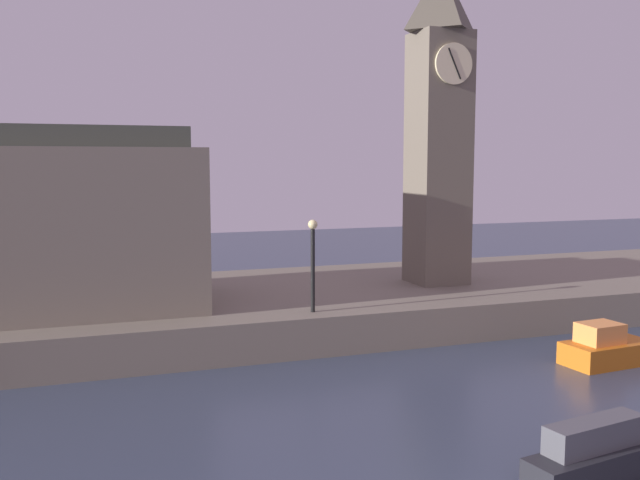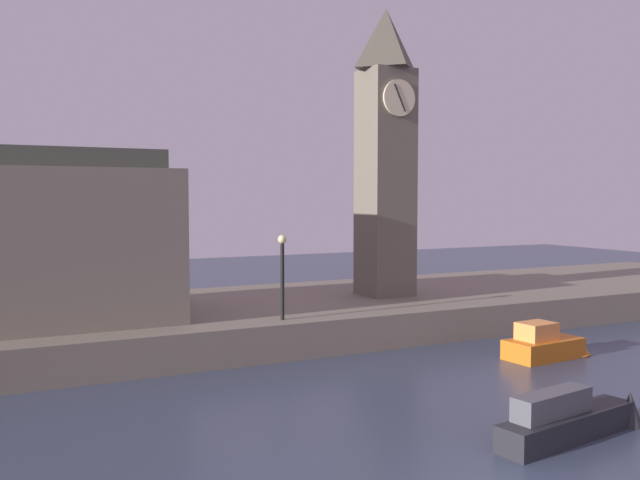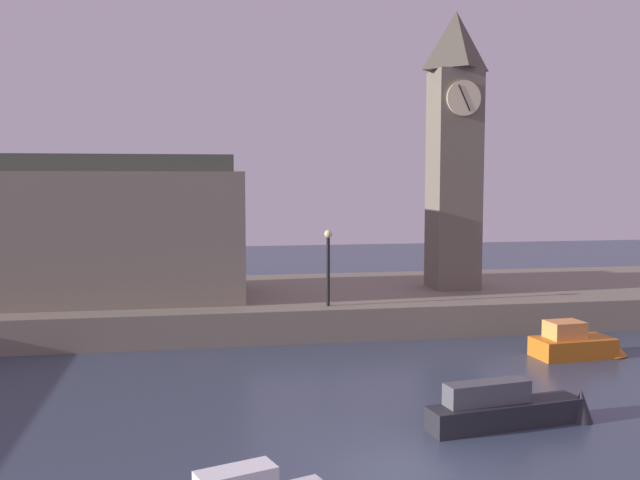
{
  "view_description": "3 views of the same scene",
  "coord_description": "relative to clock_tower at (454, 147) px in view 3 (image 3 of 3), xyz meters",
  "views": [
    {
      "loc": [
        -7.49,
        -9.39,
        7.13
      ],
      "look_at": [
        1.94,
        17.17,
        3.96
      ],
      "focal_mm": 39.33,
      "sensor_mm": 36.0,
      "label": 1
    },
    {
      "loc": [
        -10.03,
        -10.32,
        6.52
      ],
      "look_at": [
        3.41,
        16.63,
        4.62
      ],
      "focal_mm": 38.2,
      "sensor_mm": 36.0,
      "label": 2
    },
    {
      "loc": [
        -4.96,
        -16.3,
        7.32
      ],
      "look_at": [
        0.74,
        16.26,
        4.43
      ],
      "focal_mm": 39.63,
      "sensor_mm": 36.0,
      "label": 3
    }
  ],
  "objects": [
    {
      "name": "ground_plane",
      "position": [
        -8.44,
        -19.28,
        -8.98
      ],
      "size": [
        120.0,
        120.0,
        0.0
      ],
      "primitive_type": "plane",
      "color": "#384256"
    },
    {
      "name": "boat_patrol_orange",
      "position": [
        2.09,
        -9.31,
        -8.46
      ],
      "size": [
        4.07,
        1.84,
        1.5
      ],
      "color": "orange",
      "rests_on": "ground"
    },
    {
      "name": "streetlamp",
      "position": [
        -7.53,
        -4.2,
        -5.28
      ],
      "size": [
        0.36,
        0.36,
        3.49
      ],
      "color": "black",
      "rests_on": "far_embankment"
    },
    {
      "name": "far_embankment",
      "position": [
        -8.44,
        0.72,
        -8.23
      ],
      "size": [
        70.0,
        12.0,
        1.5
      ],
      "primitive_type": "cube",
      "color": "slate",
      "rests_on": "ground"
    },
    {
      "name": "boat_barge_dark",
      "position": [
        -4.22,
        -16.52,
        -8.47
      ],
      "size": [
        5.4,
        1.69,
        1.59
      ],
      "color": "#232328",
      "rests_on": "ground"
    },
    {
      "name": "clock_tower",
      "position": [
        0.0,
        0.0,
        0.0
      ],
      "size": [
        2.6,
        2.63,
        14.46
      ],
      "color": "#6B6051",
      "rests_on": "far_embankment"
    },
    {
      "name": "parliament_hall",
      "position": [
        -20.29,
        -0.34,
        -4.09
      ],
      "size": [
        17.56,
        6.53,
        10.78
      ],
      "color": "slate",
      "rests_on": "far_embankment"
    }
  ]
}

